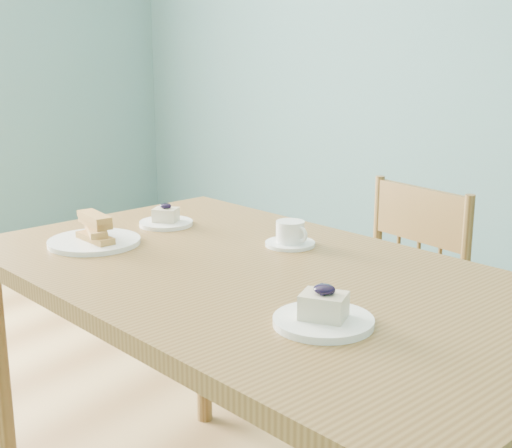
{
  "coord_description": "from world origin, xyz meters",
  "views": [
    {
      "loc": [
        1.14,
        -1.22,
        1.23
      ],
      "look_at": [
        0.23,
        0.02,
        0.84
      ],
      "focal_mm": 50.0,
      "sensor_mm": 36.0,
      "label": 1
    }
  ],
  "objects_px": {
    "cheesecake_plate_near": "(323,315)",
    "biscotti_plate": "(94,235)",
    "coffee_cup": "(290,235)",
    "dining_table": "(263,305)",
    "cheesecake_plate_far": "(166,220)",
    "dining_chair": "(386,324)"
  },
  "relations": [
    {
      "from": "dining_table",
      "to": "coffee_cup",
      "type": "distance_m",
      "value": 0.24
    },
    {
      "from": "coffee_cup",
      "to": "dining_chair",
      "type": "bearing_deg",
      "value": 90.13
    },
    {
      "from": "dining_chair",
      "to": "cheesecake_plate_far",
      "type": "height_order",
      "value": "dining_chair"
    },
    {
      "from": "dining_table",
      "to": "coffee_cup",
      "type": "relative_size",
      "value": 12.45
    },
    {
      "from": "dining_chair",
      "to": "cheesecake_plate_far",
      "type": "relative_size",
      "value": 5.71
    },
    {
      "from": "dining_chair",
      "to": "cheesecake_plate_near",
      "type": "distance_m",
      "value": 0.91
    },
    {
      "from": "cheesecake_plate_near",
      "to": "coffee_cup",
      "type": "height_order",
      "value": "cheesecake_plate_near"
    },
    {
      "from": "coffee_cup",
      "to": "biscotti_plate",
      "type": "bearing_deg",
      "value": -135.83
    },
    {
      "from": "cheesecake_plate_far",
      "to": "dining_chair",
      "type": "bearing_deg",
      "value": 44.98
    },
    {
      "from": "dining_chair",
      "to": "biscotti_plate",
      "type": "height_order",
      "value": "dining_chair"
    },
    {
      "from": "dining_table",
      "to": "cheesecake_plate_far",
      "type": "distance_m",
      "value": 0.49
    },
    {
      "from": "dining_table",
      "to": "cheesecake_plate_far",
      "type": "relative_size",
      "value": 10.5
    },
    {
      "from": "cheesecake_plate_near",
      "to": "dining_chair",
      "type": "bearing_deg",
      "value": 107.87
    },
    {
      "from": "dining_table",
      "to": "cheesecake_plate_far",
      "type": "bearing_deg",
      "value": 169.34
    },
    {
      "from": "cheesecake_plate_far",
      "to": "coffee_cup",
      "type": "distance_m",
      "value": 0.38
    },
    {
      "from": "dining_table",
      "to": "cheesecake_plate_near",
      "type": "bearing_deg",
      "value": -23.72
    },
    {
      "from": "dining_table",
      "to": "dining_chair",
      "type": "bearing_deg",
      "value": 100.64
    },
    {
      "from": "biscotti_plate",
      "to": "dining_chair",
      "type": "bearing_deg",
      "value": 56.23
    },
    {
      "from": "dining_table",
      "to": "coffee_cup",
      "type": "bearing_deg",
      "value": 118.56
    },
    {
      "from": "cheesecake_plate_near",
      "to": "biscotti_plate",
      "type": "height_order",
      "value": "cheesecake_plate_near"
    },
    {
      "from": "dining_table",
      "to": "cheesecake_plate_far",
      "type": "xyz_separation_m",
      "value": [
        -0.45,
        0.18,
        0.09
      ]
    },
    {
      "from": "dining_chair",
      "to": "coffee_cup",
      "type": "relative_size",
      "value": 6.77
    }
  ]
}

